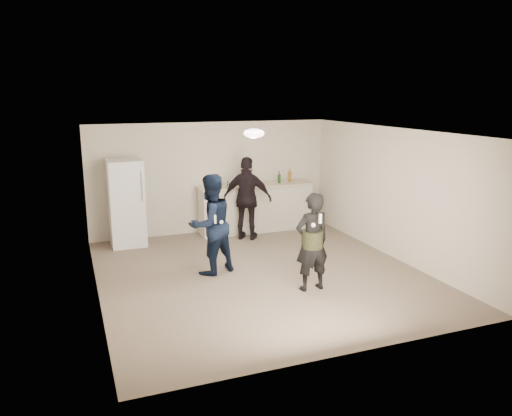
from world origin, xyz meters
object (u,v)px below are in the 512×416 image
object	(u,v)px
counter	(256,209)
woman	(312,242)
fridge	(126,203)
man	(211,224)
spectator	(248,199)
shaker	(227,184)

from	to	relation	value
counter	woman	distance (m)	3.68
fridge	man	size ratio (longest dim) A/B	1.01
woman	spectator	distance (m)	3.07
shaker	spectator	size ratio (longest dim) A/B	0.09
fridge	man	distance (m)	2.54
fridge	shaker	world-z (taller)	fridge
counter	fridge	bearing A→B (deg)	-178.62
counter	man	xyz separation A→B (m)	(-1.73, -2.32, 0.36)
counter	fridge	distance (m)	2.93
fridge	spectator	size ratio (longest dim) A/B	1.00
man	spectator	distance (m)	2.19
man	woman	size ratio (longest dim) A/B	1.10
woman	spectator	world-z (taller)	spectator
shaker	spectator	distance (m)	0.60
counter	man	distance (m)	2.91
spectator	fridge	bearing A→B (deg)	22.50
man	shaker	bearing A→B (deg)	-135.28
man	spectator	size ratio (longest dim) A/B	0.98
fridge	spectator	distance (m)	2.54
woman	shaker	bearing A→B (deg)	-88.54
woman	spectator	xyz separation A→B (m)	(0.02, 3.07, 0.10)
shaker	man	distance (m)	2.41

